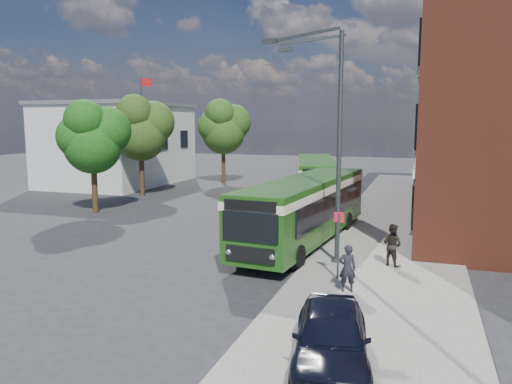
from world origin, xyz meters
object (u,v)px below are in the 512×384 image
(bus_rear, at_px, (316,176))
(parked_car, at_px, (331,337))
(street_lamp, at_px, (330,144))
(bus_front, at_px, (305,204))

(bus_rear, height_order, parked_car, bus_rear)
(bus_rear, bearing_deg, street_lamp, -76.51)
(street_lamp, xyz_separation_m, parked_car, (1.65, -8.61, -3.93))
(bus_rear, xyz_separation_m, parked_car, (5.35, -24.02, -0.97))
(street_lamp, height_order, bus_rear, street_lamp)
(street_lamp, distance_m, parked_car, 9.61)
(street_lamp, relative_size, bus_front, 0.72)
(parked_car, bearing_deg, bus_rear, 93.04)
(bus_front, distance_m, parked_car, 12.25)
(street_lamp, xyz_separation_m, bus_front, (-1.64, 3.15, -2.96))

